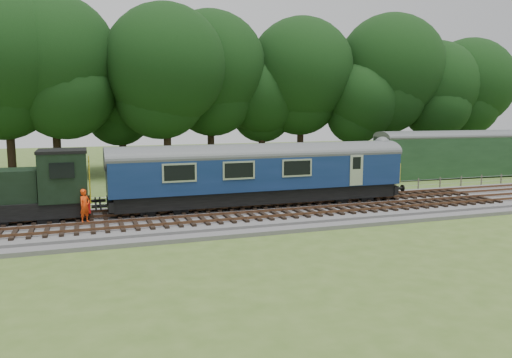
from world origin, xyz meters
name	(u,v)px	position (x,y,z in m)	size (l,w,h in m)	color
ground	(233,218)	(0.00, 0.00, 0.00)	(120.00, 120.00, 0.00)	#466123
ballast	(233,215)	(0.00, 0.00, 0.17)	(70.00, 7.00, 0.35)	#4C4C4F
track_north	(226,207)	(0.00, 1.40, 0.42)	(67.20, 2.40, 0.21)	black
track_south	(241,217)	(0.00, -1.60, 0.42)	(67.20, 2.40, 0.21)	black
fence	(214,204)	(0.00, 4.50, 0.00)	(64.00, 0.12, 1.00)	#6B6054
tree_line	(171,172)	(0.00, 22.00, 0.00)	(70.00, 8.00, 18.00)	black
dmu_railcar	(261,169)	(2.17, 1.40, 2.61)	(18.05, 2.86, 3.88)	black
shunter_loco	(8,191)	(-11.76, 1.40, 1.97)	(8.92, 2.60, 3.38)	black
worker	(85,206)	(-8.02, -0.01, 1.23)	(0.64, 0.42, 1.76)	#FF430D
parked_coach	(460,152)	(24.61, 10.01, 2.35)	(16.50, 3.73, 4.18)	#18351B
shed	(418,159)	(22.72, 13.63, 1.38)	(4.08, 4.08, 2.72)	#18351B
caravan	(457,164)	(25.08, 10.86, 1.13)	(4.62, 2.26, 2.26)	#B5B4AF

